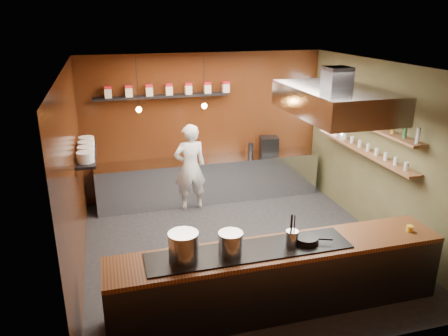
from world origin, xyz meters
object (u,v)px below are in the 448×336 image
object	(u,v)px
stockpot_large	(184,246)
espresso_machine	(269,145)
extractor_hood	(335,101)
stockpot_small	(231,243)
chef	(190,167)

from	to	relation	value
stockpot_large	espresso_machine	world-z (taller)	stockpot_large
espresso_machine	extractor_hood	bearing A→B (deg)	-79.29
stockpot_small	espresso_machine	bearing A→B (deg)	62.68
stockpot_small	chef	distance (m)	3.46
stockpot_small	espresso_machine	distance (m)	4.27
espresso_machine	chef	size ratio (longest dim) A/B	0.21
stockpot_small	espresso_machine	world-z (taller)	espresso_machine
stockpot_large	chef	xyz separation A→B (m)	(0.76, 3.44, -0.25)
espresso_machine	stockpot_small	bearing A→B (deg)	-106.47
stockpot_large	extractor_hood	bearing A→B (deg)	25.33
stockpot_small	chef	xyz separation A→B (m)	(0.18, 3.45, -0.21)
extractor_hood	chef	world-z (taller)	extractor_hood
stockpot_small	extractor_hood	bearing A→B (deg)	31.81
extractor_hood	espresso_machine	distance (m)	2.95
espresso_machine	chef	xyz separation A→B (m)	(-1.78, -0.35, -0.21)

